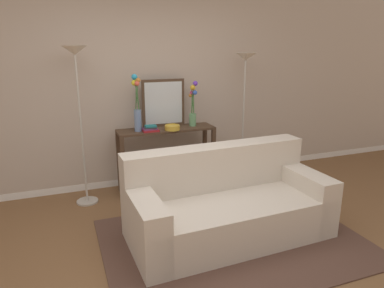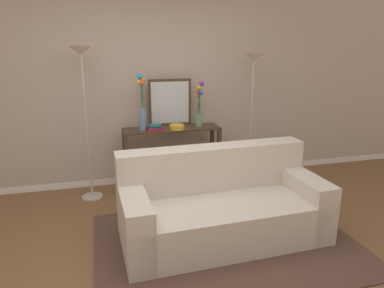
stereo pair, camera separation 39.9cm
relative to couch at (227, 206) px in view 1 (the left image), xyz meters
name	(u,v)px [view 1 (the left image)]	position (x,y,z in m)	size (l,w,h in m)	color
ground_plane	(192,271)	(-0.55, -0.45, -0.32)	(16.00, 16.00, 0.02)	brown
back_wall	(132,74)	(-0.55, 1.76, 1.20)	(12.00, 0.15, 3.03)	white
area_rug	(233,241)	(0.00, -0.16, -0.31)	(2.52, 1.82, 0.01)	#51382D
couch	(227,206)	(0.00, 0.00, 0.00)	(2.02, 0.98, 0.88)	beige
console_table	(167,148)	(-0.21, 1.38, 0.26)	(1.27, 0.35, 0.83)	#473323
floor_lamp_left	(77,82)	(-1.28, 1.30, 1.16)	(0.28, 0.28, 1.88)	#B7B2A8
floor_lamp_right	(245,82)	(0.87, 1.30, 1.09)	(0.28, 0.28, 1.78)	#B7B2A8
wall_mirror	(164,103)	(-0.20, 1.53, 0.83)	(0.57, 0.02, 0.62)	#473323
vase_tall_flowers	(137,104)	(-0.59, 1.36, 0.86)	(0.10, 0.13, 0.71)	#6B84AD
vase_short_flowers	(193,106)	(0.16, 1.40, 0.79)	(0.11, 0.13, 0.60)	#669E6B
fruit_bowl	(172,127)	(-0.16, 1.27, 0.55)	(0.19, 0.19, 0.06)	gold
book_stack	(150,129)	(-0.45, 1.29, 0.56)	(0.20, 0.14, 0.08)	maroon
book_row_under_console	(137,188)	(-0.63, 1.38, -0.25)	(0.22, 0.18, 0.13)	slate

